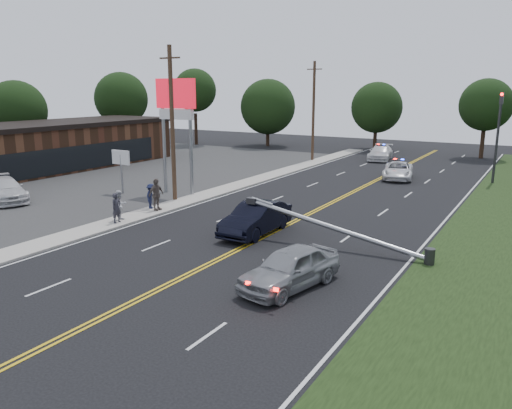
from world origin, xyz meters
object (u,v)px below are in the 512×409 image
Objects in this scene: small_sign at (121,161)px; emergency_a at (398,171)px; crashed_sedan at (256,218)px; bystander_c at (151,196)px; parked_car at (4,190)px; bystander_b at (120,205)px; bystander_a at (117,208)px; traffic_signal at (498,130)px; emergency_b at (381,153)px; utility_pole_mid at (172,124)px; utility_pole_far at (313,111)px; pylon_sign at (176,108)px; fallen_streetlight at (343,231)px; bystander_d at (156,194)px; waiting_sedan at (290,268)px.

small_sign is 22.21m from emergency_a.
bystander_c reaches higher than crashed_sedan.
bystander_b reaches higher than parked_car.
bystander_a reaches higher than bystander_c.
traffic_signal reaches higher than parked_car.
bystander_b is (-7.70, -1.94, 0.15)m from crashed_sedan.
emergency_b is (-4.61, 10.22, 0.07)m from emergency_a.
crashed_sedan is at bearing -23.97° from utility_pole_mid.
utility_pole_far reaches higher than parked_car.
utility_pole_mid reaches higher than bystander_b.
bystander_c is at bearing -70.12° from pylon_sign.
fallen_streetlight is 20.23m from emergency_a.
bystander_b is at bearing -81.58° from utility_pole_mid.
emergency_a is 2.92× the size of bystander_b.
bystander_d reaches higher than crashed_sedan.
emergency_a is (10.49, -5.98, -4.39)m from utility_pole_far.
emergency_a is 23.80m from bystander_b.
pylon_sign reaches higher than traffic_signal.
traffic_signal is (18.80, 16.00, -1.79)m from pylon_sign.
bystander_a is at bearing -107.14° from emergency_b.
bystander_c is at bearing -81.39° from utility_pole_mid.
utility_pole_far is 6.03× the size of bystander_a.
pylon_sign is 4.83× the size of bystander_a.
traffic_signal is 1.54× the size of waiting_sedan.
bystander_a is at bearing -71.00° from parked_car.
utility_pole_mid is 10.28m from crashed_sedan.
waiting_sedan is 2.76× the size of bystander_a.
emergency_a is at bearing -49.53° from bystander_c.
crashed_sedan reaches higher than parked_car.
small_sign is 18.68m from fallen_streetlight.
utility_pole_mid is 6.03× the size of bystander_a.
fallen_streetlight is at bearing 101.63° from waiting_sedan.
bystander_c reaches higher than emergency_b.
crashed_sedan is at bearing -112.33° from traffic_signal.
bystander_d is (1.01, -2.93, -3.99)m from utility_pole_mid.
bystander_a is at bearing -147.61° from bystander_b.
small_sign is 28.72m from traffic_signal.
emergency_b reaches higher than emergency_a.
utility_pole_far is 28.06m from bystander_b.
traffic_signal is 4.14× the size of bystander_b.
waiting_sedan is at bearing -34.98° from utility_pole_mid.
fallen_streetlight is at bearing -90.71° from bystander_d.
small_sign is at bearing -150.26° from pylon_sign.
small_sign is at bearing 67.52° from bystander_d.
pylon_sign reaches higher than emergency_a.
parked_car is (-23.04, 3.48, 0.00)m from waiting_sedan.
traffic_signal is 36.34m from parked_car.
small_sign is 28.37m from emergency_b.
pylon_sign reaches higher than bystander_a.
bystander_a is 1.08× the size of bystander_c.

